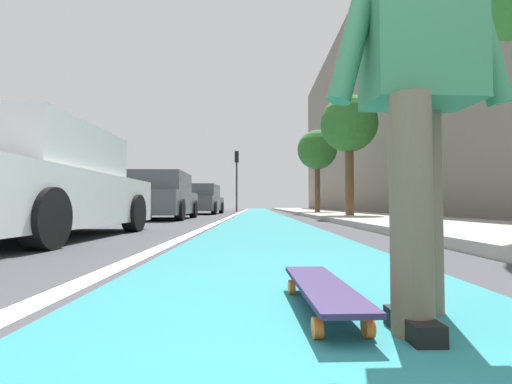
{
  "coord_description": "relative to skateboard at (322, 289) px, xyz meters",
  "views": [
    {
      "loc": [
        -0.4,
        0.18,
        0.44
      ],
      "look_at": [
        10.92,
        0.19,
        0.85
      ],
      "focal_mm": 25.6,
      "sensor_mm": 36.0,
      "label": 1
    }
  ],
  "objects": [
    {
      "name": "ground_plane",
      "position": [
        8.88,
        0.09,
        -0.09
      ],
      "size": [
        80.0,
        80.0,
        0.0
      ],
      "primitive_type": "plane",
      "color": "#38383D"
    },
    {
      "name": "bike_lane_paint",
      "position": [
        22.88,
        0.09,
        -0.09
      ],
      "size": [
        56.0,
        2.04,
        0.0
      ],
      "primitive_type": "cube",
      "color": "#237075",
      "rests_on": "ground"
    },
    {
      "name": "skateboard",
      "position": [
        0.0,
        0.0,
        0.0
      ],
      "size": [
        0.85,
        0.24,
        0.11
      ],
      "color": "orange",
      "rests_on": "ground"
    },
    {
      "name": "parked_car_near",
      "position": [
        3.29,
        3.21,
        0.61
      ],
      "size": [
        4.07,
        2.02,
        1.47
      ],
      "color": "silver",
      "rests_on": "ground"
    },
    {
      "name": "sidewalk_curb",
      "position": [
        16.88,
        -3.24,
        -0.03
      ],
      "size": [
        52.0,
        3.2,
        0.12
      ],
      "primitive_type": "cube",
      "color": "#9E9B93",
      "rests_on": "ground"
    },
    {
      "name": "parked_car_far",
      "position": [
        16.96,
        3.05,
        0.62
      ],
      "size": [
        4.46,
        1.98,
        1.48
      ],
      "color": "#4C5156",
      "rests_on": "ground"
    },
    {
      "name": "lane_stripe_white",
      "position": [
        18.88,
        1.26,
        -0.09
      ],
      "size": [
        52.0,
        0.16,
        0.01
      ],
      "primitive_type": "cube",
      "color": "silver",
      "rests_on": "ground"
    },
    {
      "name": "street_tree_mid",
      "position": [
        10.6,
        -2.84,
        3.03
      ],
      "size": [
        1.9,
        1.9,
        4.13
      ],
      "color": "brown",
      "rests_on": "ground"
    },
    {
      "name": "building_facade",
      "position": [
        20.88,
        -6.43,
        6.53
      ],
      "size": [
        40.0,
        1.2,
        13.25
      ],
      "primitive_type": "cube",
      "color": "gray",
      "rests_on": "ground"
    },
    {
      "name": "skater_person",
      "position": [
        -0.15,
        -0.35,
        0.84
      ],
      "size": [
        0.47,
        0.72,
        1.64
      ],
      "color": "brown",
      "rests_on": "ground"
    },
    {
      "name": "traffic_light",
      "position": [
        24.38,
        1.66,
        2.88
      ],
      "size": [
        0.33,
        0.28,
        4.3
      ],
      "color": "#2D2D2D",
      "rests_on": "ground"
    },
    {
      "name": "parked_car_mid",
      "position": [
        10.05,
        3.27,
        0.61
      ],
      "size": [
        4.08,
        1.9,
        1.47
      ],
      "color": "#4C5156",
      "rests_on": "ground"
    },
    {
      "name": "street_tree_far",
      "position": [
        16.97,
        -2.84,
        3.14
      ],
      "size": [
        2.01,
        2.01,
        4.28
      ],
      "color": "brown",
      "rests_on": "ground"
    }
  ]
}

